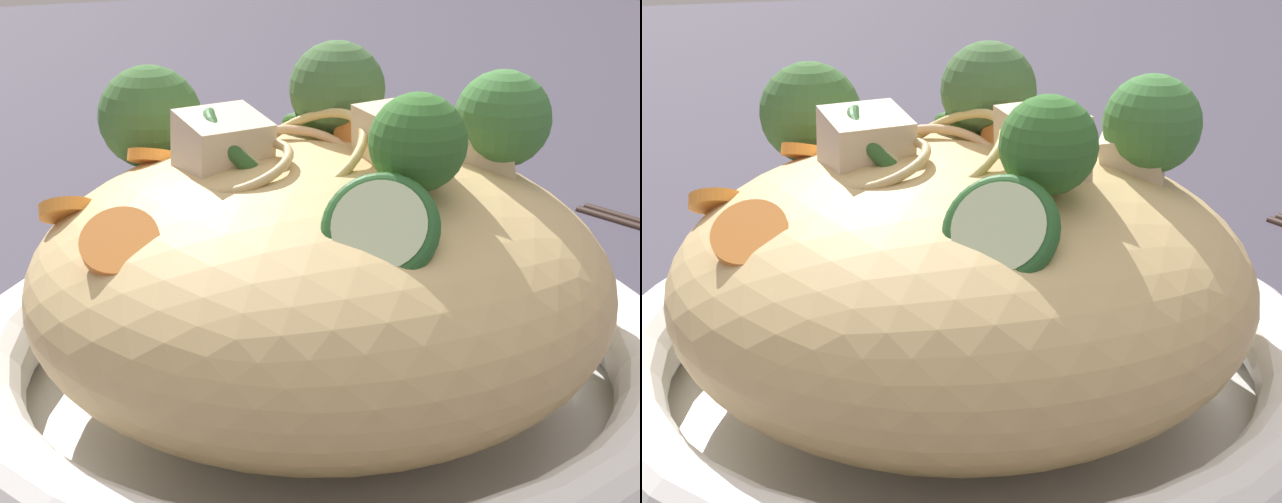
{
  "view_description": "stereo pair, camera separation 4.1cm",
  "coord_description": "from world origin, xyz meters",
  "views": [
    {
      "loc": [
        -0.35,
        0.14,
        0.24
      ],
      "look_at": [
        0.0,
        0.0,
        0.08
      ],
      "focal_mm": 53.21,
      "sensor_mm": 36.0,
      "label": 1
    },
    {
      "loc": [
        -0.36,
        0.1,
        0.24
      ],
      "look_at": [
        0.0,
        0.0,
        0.08
      ],
      "focal_mm": 53.21,
      "sensor_mm": 36.0,
      "label": 2
    }
  ],
  "objects": [
    {
      "name": "ground_plane",
      "position": [
        0.0,
        0.0,
        0.0
      ],
      "size": [
        3.0,
        3.0,
        0.0
      ],
      "primitive_type": "plane",
      "color": "#3B3745"
    },
    {
      "name": "serving_bowl",
      "position": [
        0.0,
        0.0,
        0.03
      ],
      "size": [
        0.33,
        0.33,
        0.05
      ],
      "color": "white",
      "rests_on": "ground_plane"
    },
    {
      "name": "noodle_heap",
      "position": [
        0.0,
        0.0,
        0.07
      ],
      "size": [
        0.25,
        0.25,
        0.13
      ],
      "color": "tan",
      "rests_on": "serving_bowl"
    },
    {
      "name": "broccoli_florets",
      "position": [
        0.03,
        -0.01,
        0.14
      ],
      "size": [
        0.2,
        0.19,
        0.08
      ],
      "color": "#99B57A",
      "rests_on": "serving_bowl"
    },
    {
      "name": "carrot_coins",
      "position": [
        0.01,
        0.06,
        0.12
      ],
      "size": [
        0.12,
        0.15,
        0.05
      ],
      "color": "orange",
      "rests_on": "serving_bowl"
    },
    {
      "name": "zucchini_slices",
      "position": [
        -0.01,
        0.01,
        0.13
      ],
      "size": [
        0.16,
        0.1,
        0.04
      ],
      "color": "beige",
      "rests_on": "serving_bowl"
    },
    {
      "name": "chicken_chunks",
      "position": [
        -0.01,
        -0.01,
        0.13
      ],
      "size": [
        0.07,
        0.15,
        0.04
      ],
      "color": "beige",
      "rests_on": "serving_bowl"
    }
  ]
}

